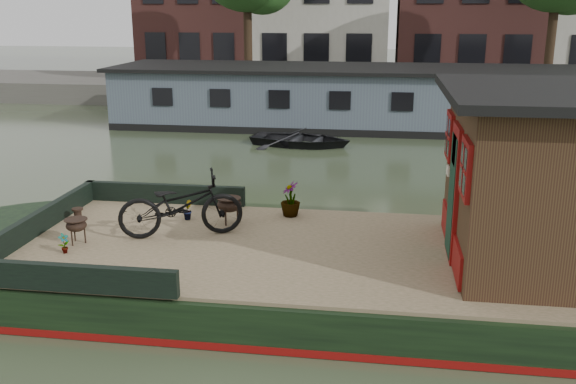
# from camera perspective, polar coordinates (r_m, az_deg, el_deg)

# --- Properties ---
(ground) EXTENTS (120.00, 120.00, 0.00)m
(ground) POSITION_cam_1_polar(r_m,az_deg,el_deg) (9.77, 11.38, -8.98)
(ground) COLOR #2E3A25
(ground) RESTS_ON ground
(houseboat_hull) EXTENTS (14.01, 4.02, 0.60)m
(houseboat_hull) POSITION_cam_1_polar(r_m,az_deg,el_deg) (9.67, 3.51, -7.18)
(houseboat_hull) COLOR black
(houseboat_hull) RESTS_ON ground
(houseboat_deck) EXTENTS (11.80, 3.80, 0.05)m
(houseboat_deck) POSITION_cam_1_polar(r_m,az_deg,el_deg) (9.53, 11.59, -5.56)
(houseboat_deck) COLOR #9C8160
(houseboat_deck) RESTS_ON houseboat_hull
(bow_bulwark) EXTENTS (3.00, 4.00, 0.35)m
(bow_bulwark) POSITION_cam_1_polar(r_m,az_deg,el_deg) (10.44, -17.34, -2.89)
(bow_bulwark) COLOR black
(bow_bulwark) RESTS_ON houseboat_deck
(bicycle) EXTENTS (2.02, 1.29, 1.00)m
(bicycle) POSITION_cam_1_polar(r_m,az_deg,el_deg) (10.05, -9.51, -1.14)
(bicycle) COLOR black
(bicycle) RESTS_ON houseboat_deck
(potted_plant_b) EXTENTS (0.19, 0.21, 0.32)m
(potted_plant_b) POSITION_cam_1_polar(r_m,az_deg,el_deg) (10.91, -8.93, -1.59)
(potted_plant_b) COLOR maroon
(potted_plant_b) RESTS_ON houseboat_deck
(potted_plant_d) EXTENTS (0.43, 0.43, 0.60)m
(potted_plant_d) POSITION_cam_1_polar(r_m,az_deg,el_deg) (10.91, 0.22, -0.64)
(potted_plant_d) COLOR brown
(potted_plant_d) RESTS_ON houseboat_deck
(potted_plant_e) EXTENTS (0.18, 0.19, 0.30)m
(potted_plant_e) POSITION_cam_1_polar(r_m,az_deg,el_deg) (9.86, -19.29, -4.34)
(potted_plant_e) COLOR brown
(potted_plant_e) RESTS_ON houseboat_deck
(brazier_front) EXTENTS (0.37, 0.37, 0.39)m
(brazier_front) POSITION_cam_1_polar(r_m,az_deg,el_deg) (10.19, -18.26, -3.32)
(brazier_front) COLOR black
(brazier_front) RESTS_ON houseboat_deck
(brazier_rear) EXTENTS (0.54, 0.54, 0.45)m
(brazier_rear) POSITION_cam_1_polar(r_m,az_deg,el_deg) (10.59, -5.23, -1.66)
(brazier_rear) COLOR black
(brazier_rear) RESTS_ON houseboat_deck
(bollard_port) EXTENTS (0.19, 0.19, 0.21)m
(bollard_port) POSITION_cam_1_polar(r_m,az_deg,el_deg) (11.31, -18.18, -1.89)
(bollard_port) COLOR black
(bollard_port) RESTS_ON houseboat_deck
(bollard_stbd) EXTENTS (0.19, 0.19, 0.22)m
(bollard_stbd) POSITION_cam_1_polar(r_m,az_deg,el_deg) (8.99, -21.07, -6.75)
(bollard_stbd) COLOR black
(bollard_stbd) RESTS_ON houseboat_deck
(dinghy) EXTENTS (3.45, 2.73, 0.64)m
(dinghy) POSITION_cam_1_polar(r_m,az_deg,el_deg) (19.80, 1.15, 5.08)
(dinghy) COLOR black
(dinghy) RESTS_ON ground
(far_houseboat) EXTENTS (20.40, 4.40, 2.11)m
(far_houseboat) POSITION_cam_1_polar(r_m,az_deg,el_deg) (23.08, 9.99, 8.03)
(far_houseboat) COLOR #4A5863
(far_houseboat) RESTS_ON ground
(quay) EXTENTS (60.00, 6.00, 0.90)m
(quay) POSITION_cam_1_polar(r_m,az_deg,el_deg) (29.59, 9.69, 8.75)
(quay) COLOR #47443F
(quay) RESTS_ON ground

